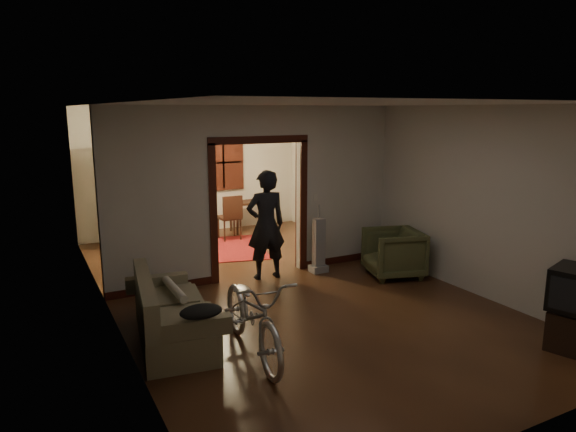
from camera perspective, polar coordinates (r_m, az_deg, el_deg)
floor at (r=8.11m, az=-1.00°, el=-7.95°), size 5.00×8.50×0.01m
ceiling at (r=7.63m, az=-1.07°, el=12.26°), size 5.00×8.50×0.01m
wall_back at (r=11.66m, az=-10.51°, el=4.99°), size 5.00×0.02×2.80m
wall_left at (r=7.01m, az=-19.61°, el=0.11°), size 0.02×8.50×2.80m
wall_right at (r=9.13m, az=13.13°, el=3.05°), size 0.02×8.50×2.80m
partition_wall at (r=8.41m, az=-3.34°, el=2.62°), size 5.00×0.14×2.80m
door_casing at (r=8.47m, az=-3.31°, el=0.61°), size 1.74×0.20×2.32m
far_window at (r=11.83m, az=-7.23°, el=5.92°), size 0.98×0.06×1.28m
chandelier at (r=9.94m, az=-7.65°, el=9.44°), size 0.24×0.24×0.24m
light_switch at (r=8.85m, az=3.08°, el=2.09°), size 0.08×0.01×0.12m
sofa at (r=6.38m, az=-12.59°, el=-9.90°), size 1.05×1.88×0.82m
rolled_paper at (r=6.63m, az=-12.49°, el=-7.93°), size 0.10×0.83×0.10m
jacket at (r=5.48m, az=-9.63°, el=-10.41°), size 0.45×0.34×0.13m
bicycle at (r=5.86m, az=-3.95°, el=-10.80°), size 0.81×1.90×0.97m
armchair at (r=8.71m, az=11.62°, el=-4.05°), size 1.08×1.06×0.79m
tv_stand at (r=6.89m, az=29.06°, el=-11.08°), size 0.63×0.60×0.46m
vacuum at (r=8.74m, az=3.43°, el=-3.29°), size 0.33×0.29×0.93m
person at (r=8.33m, az=-2.47°, el=-0.99°), size 0.68×0.48×1.79m
oriental_rug at (r=10.37m, az=-6.88°, el=-3.58°), size 1.89×2.23×0.01m
locker at (r=11.02m, az=-17.07°, el=2.22°), size 1.09×0.72×2.01m
globe at (r=10.91m, az=-17.36°, el=7.05°), size 0.28×0.28×0.28m
desk at (r=11.74m, az=-4.14°, el=-0.04°), size 1.01×0.70×0.68m
desk_chair at (r=10.98m, az=-6.54°, el=-0.15°), size 0.47×0.47×0.97m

